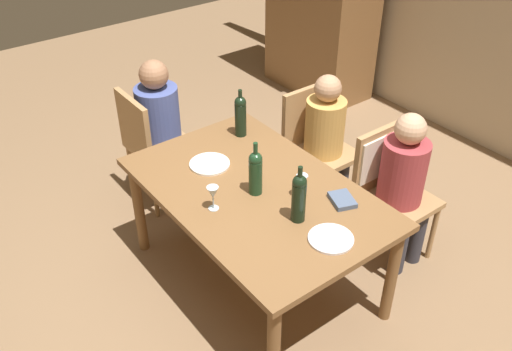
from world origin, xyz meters
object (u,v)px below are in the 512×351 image
object	(u,v)px
person_man_guest	(405,180)
dinner_plate_guest_left	(331,239)
dining_table	(256,201)
person_woman_host	(162,121)
wine_glass_centre	(213,193)
wine_bottle_short_olive	(240,115)
dinner_plate_host	(210,164)
chair_far_left	(315,140)
chair_far_right	(386,176)
wine_bottle_tall_green	(255,172)
person_man_bearded	(327,135)
wine_bottle_dark_red	(299,197)
chair_left_end	(150,141)
wine_glass_near_left	(302,182)

from	to	relation	value
person_man_guest	dinner_plate_guest_left	bearing A→B (deg)	13.64
dining_table	dinner_plate_guest_left	world-z (taller)	dinner_plate_guest_left
person_woman_host	wine_glass_centre	size ratio (longest dim) A/B	7.70
dining_table	wine_bottle_short_olive	distance (m)	0.68
person_woman_host	dinner_plate_host	size ratio (longest dim) A/B	4.51
dining_table	chair_far_left	bearing A→B (deg)	116.60
chair_far_left	dinner_plate_host	bearing A→B (deg)	3.84
person_man_guest	dinner_plate_guest_left	xyz separation A→B (m)	(0.21, -0.85, 0.11)
chair_far_right	wine_glass_centre	distance (m)	1.24
chair_far_left	person_man_guest	xyz separation A→B (m)	(0.83, -0.00, 0.11)
person_woman_host	wine_bottle_tall_green	distance (m)	1.22
person_man_guest	wine_glass_centre	world-z (taller)	person_man_guest
person_man_bearded	dinner_plate_host	world-z (taller)	person_man_bearded
chair_far_left	wine_bottle_short_olive	world-z (taller)	wine_bottle_short_olive
person_woman_host	dinner_plate_guest_left	size ratio (longest dim) A/B	4.75
chair_far_right	wine_bottle_dark_red	bearing A→B (deg)	7.90
wine_glass_centre	wine_bottle_dark_red	bearing A→B (deg)	41.36
chair_far_right	wine_bottle_dark_red	size ratio (longest dim) A/B	2.65
dining_table	wine_bottle_tall_green	xyz separation A→B (m)	(0.02, -0.02, 0.23)
chair_left_end	wine_glass_near_left	size ratio (longest dim) A/B	6.17
chair_far_left	person_man_guest	bearing A→B (deg)	90.00
wine_bottle_short_olive	dinner_plate_host	world-z (taller)	wine_bottle_short_olive
chair_left_end	person_woman_host	size ratio (longest dim) A/B	0.80
chair_far_left	wine_bottle_dark_red	world-z (taller)	wine_bottle_dark_red
person_woman_host	wine_glass_near_left	distance (m)	1.41
person_woman_host	wine_bottle_dark_red	distance (m)	1.55
wine_glass_centre	chair_far_right	bearing A→B (deg)	78.77
person_man_guest	wine_bottle_dark_red	world-z (taller)	person_man_guest
wine_bottle_dark_red	wine_glass_near_left	world-z (taller)	wine_bottle_dark_red
chair_left_end	person_man_bearded	xyz separation A→B (m)	(0.84, 0.98, 0.10)
wine_glass_near_left	chair_left_end	bearing A→B (deg)	-169.68
chair_far_right	wine_bottle_short_olive	bearing A→B (deg)	-53.34
chair_left_end	dinner_plate_guest_left	world-z (taller)	chair_left_end
dining_table	person_woman_host	size ratio (longest dim) A/B	1.39
chair_left_end	dinner_plate_guest_left	xyz separation A→B (m)	(1.77, 0.13, 0.22)
person_man_guest	person_woman_host	bearing A→B (deg)	-61.03
wine_bottle_dark_red	person_woman_host	bearing A→B (deg)	179.63
person_woman_host	dinner_plate_guest_left	distance (m)	1.77
person_woman_host	wine_bottle_tall_green	size ratio (longest dim) A/B	3.39
chair_far_left	person_woman_host	xyz separation A→B (m)	(-0.73, -0.87, 0.13)
chair_far_left	person_man_bearded	xyz separation A→B (m)	(0.11, 0.00, 0.10)
dinner_plate_host	dinner_plate_guest_left	xyz separation A→B (m)	(0.97, 0.12, 0.00)
dining_table	wine_glass_near_left	xyz separation A→B (m)	(0.21, 0.17, 0.19)
wine_glass_centre	chair_far_left	bearing A→B (deg)	110.52
chair_far_right	dinner_plate_host	world-z (taller)	chair_far_right
dining_table	dinner_plate_host	size ratio (longest dim) A/B	6.27
person_woman_host	person_man_bearded	distance (m)	1.21
person_man_guest	wine_glass_near_left	distance (m)	0.77
wine_bottle_short_olive	wine_bottle_dark_red	bearing A→B (deg)	-17.02
chair_left_end	wine_bottle_dark_red	size ratio (longest dim) A/B	2.65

